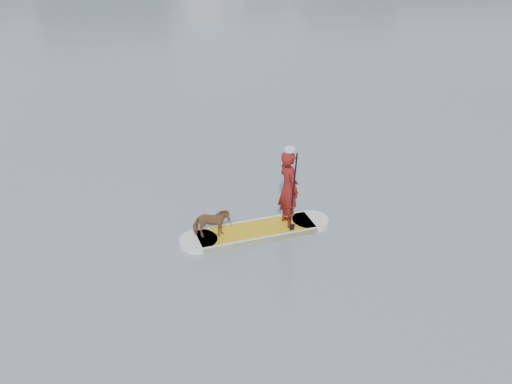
{
  "coord_description": "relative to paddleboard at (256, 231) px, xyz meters",
  "views": [
    {
      "loc": [
        3.08,
        -13.58,
        6.45
      ],
      "look_at": [
        3.7,
        -3.34,
        1.0
      ],
      "focal_mm": 40.0,
      "sensor_mm": 36.0,
      "label": 1
    }
  ],
  "objects": [
    {
      "name": "paddler",
      "position": [
        0.69,
        0.19,
        0.9
      ],
      "size": [
        0.6,
        0.72,
        1.69
      ],
      "primitive_type": "imported",
      "rotation": [
        0.0,
        0.0,
        1.94
      ],
      "color": "maroon",
      "rests_on": "paddleboard"
    },
    {
      "name": "dog",
      "position": [
        -0.93,
        -0.25,
        0.38
      ],
      "size": [
        0.78,
        0.41,
        0.64
      ],
      "primitive_type": "imported",
      "rotation": [
        0.0,
        0.0,
        1.67
      ],
      "color": "brown",
      "rests_on": "paddleboard"
    },
    {
      "name": "paddleboard",
      "position": [
        0.0,
        0.0,
        0.0
      ],
      "size": [
        3.21,
        1.46,
        0.12
      ],
      "rotation": [
        0.0,
        0.0,
        0.27
      ],
      "color": "gold",
      "rests_on": "ground"
    },
    {
      "name": "ground",
      "position": [
        -3.7,
        3.34,
        -0.06
      ],
      "size": [
        140.0,
        140.0,
        0.0
      ],
      "primitive_type": "plane",
      "color": "slate",
      "rests_on": "ground"
    },
    {
      "name": "white_cap",
      "position": [
        0.69,
        0.19,
        1.78
      ],
      "size": [
        0.22,
        0.22,
        0.07
      ],
      "primitive_type": "cylinder",
      "color": "silver",
      "rests_on": "paddler"
    },
    {
      "name": "paddle",
      "position": [
        0.75,
        -0.1,
        0.74
      ],
      "size": [
        0.11,
        0.3,
        2.0
      ],
      "rotation": [
        0.0,
        0.0,
        0.27
      ],
      "color": "black",
      "rests_on": "ground"
    }
  ]
}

